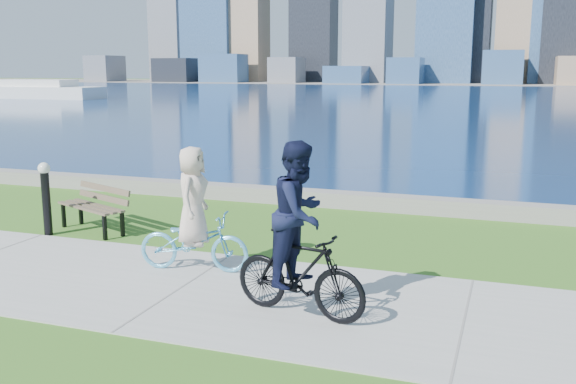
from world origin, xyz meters
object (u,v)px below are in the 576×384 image
cyclist_woman (193,225)px  cyclist_man (299,244)px  bollard_lamp (46,194)px  park_bench (96,204)px

cyclist_woman → cyclist_man: cyclist_man is taller
bollard_lamp → cyclist_woman: 3.87m
park_bench → cyclist_man: bearing=-6.7°
bollard_lamp → cyclist_man: bearing=-21.4°
park_bench → cyclist_man: (5.21, -2.90, 0.43)m
cyclist_woman → bollard_lamp: bearing=64.9°
park_bench → cyclist_woman: 3.47m
park_bench → bollard_lamp: bearing=-116.2°
park_bench → cyclist_woman: (3.04, -1.66, 0.21)m
park_bench → bollard_lamp: (-0.68, -0.60, 0.27)m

